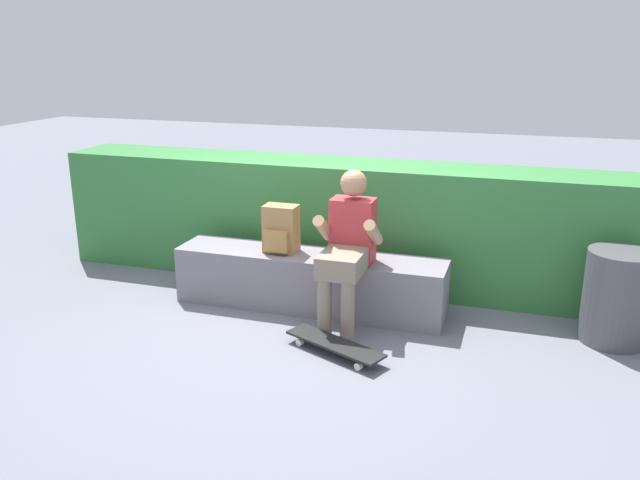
# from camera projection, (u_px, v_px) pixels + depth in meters

# --- Properties ---
(ground_plane) EXTENTS (24.00, 24.00, 0.00)m
(ground_plane) POSITION_uv_depth(u_px,v_px,m) (299.00, 319.00, 5.29)
(ground_plane) COLOR slate
(bench_main) EXTENTS (2.29, 0.47, 0.48)m
(bench_main) POSITION_uv_depth(u_px,v_px,m) (309.00, 281.00, 5.46)
(bench_main) COLOR slate
(bench_main) RESTS_ON ground
(person_skater) EXTENTS (0.49, 0.62, 1.23)m
(person_skater) POSITION_uv_depth(u_px,v_px,m) (348.00, 244.00, 5.02)
(person_skater) COLOR #B73338
(person_skater) RESTS_ON ground
(skateboard_near_person) EXTENTS (0.81, 0.51, 0.09)m
(skateboard_near_person) POSITION_uv_depth(u_px,v_px,m) (335.00, 344.00, 4.68)
(skateboard_near_person) COLOR black
(skateboard_near_person) RESTS_ON ground
(backpack_on_bench) EXTENTS (0.28, 0.23, 0.40)m
(backpack_on_bench) POSITION_uv_depth(u_px,v_px,m) (281.00, 230.00, 5.39)
(backpack_on_bench) COLOR #A37A47
(backpack_on_bench) RESTS_ON bench_main
(hedge_row) EXTENTS (5.68, 0.66, 1.12)m
(hedge_row) POSITION_uv_depth(u_px,v_px,m) (352.00, 223.00, 6.01)
(hedge_row) COLOR #35783B
(hedge_row) RESTS_ON ground
(trash_bin) EXTENTS (0.49, 0.49, 0.71)m
(trash_bin) POSITION_uv_depth(u_px,v_px,m) (617.00, 297.00, 4.80)
(trash_bin) COLOR #4C4C51
(trash_bin) RESTS_ON ground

